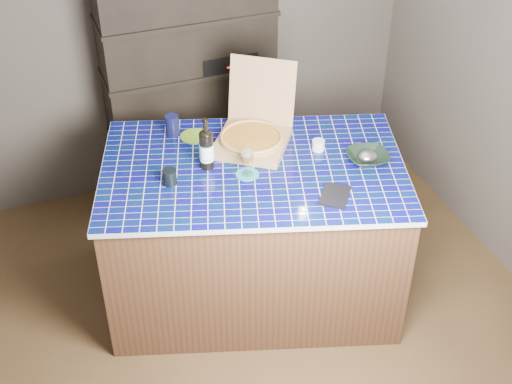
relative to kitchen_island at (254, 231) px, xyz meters
name	(u,v)px	position (x,y,z in m)	size (l,w,h in m)	color
room	(265,157)	(-0.04, -0.29, 0.76)	(3.50, 3.50, 3.50)	#4F3921
shelving_unit	(190,86)	(-0.04, 1.23, 0.41)	(1.20, 0.41, 1.80)	black
kitchen_island	(254,231)	(0.00, 0.00, 0.00)	(2.04, 1.61, 0.98)	#4F2D1F
pizza_box	(253,135)	(0.08, 0.24, 0.55)	(0.64, 0.66, 0.46)	tan
mead_bottle	(206,149)	(-0.25, 0.10, 0.62)	(0.09, 0.09, 0.32)	black
teal_trivet	(247,174)	(-0.06, -0.06, 0.49)	(0.14, 0.14, 0.01)	teal
wine_glass	(247,157)	(-0.06, -0.06, 0.61)	(0.08, 0.08, 0.18)	white
tumbler	(170,177)	(-0.50, 0.01, 0.54)	(0.08, 0.08, 0.09)	black
dvd_case	(335,195)	(0.33, -0.43, 0.50)	(0.15, 0.21, 0.02)	black
bowl	(368,157)	(0.66, -0.18, 0.52)	(0.24, 0.24, 0.06)	black
foil_contents	(368,156)	(0.66, -0.18, 0.53)	(0.12, 0.10, 0.05)	#B8BAC4
white_jar	(318,145)	(0.43, 0.04, 0.52)	(0.08, 0.08, 0.06)	silver
navy_cup	(172,125)	(-0.35, 0.51, 0.56)	(0.09, 0.09, 0.14)	#0E1034
green_trivet	(195,136)	(-0.23, 0.44, 0.49)	(0.18, 0.18, 0.01)	#619820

